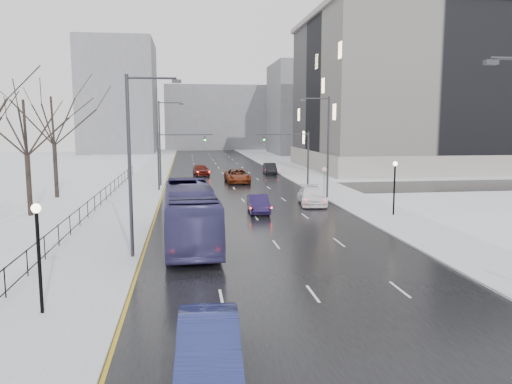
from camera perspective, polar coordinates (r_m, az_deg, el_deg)
name	(u,v)px	position (r m, az deg, el deg)	size (l,w,h in m)	color
road	(226,178)	(68.04, -3.41, 1.59)	(16.00, 150.00, 0.04)	black
cross_road	(235,190)	(56.17, -2.42, 0.27)	(130.00, 10.00, 0.04)	black
sidewalk_left	(148,179)	(68.01, -12.26, 1.47)	(5.00, 150.00, 0.16)	silver
sidewalk_right	(302,177)	(69.65, 5.24, 1.76)	(5.00, 150.00, 0.16)	silver
park_strip	(74,180)	(69.38, -20.11, 1.28)	(14.00, 150.00, 0.12)	white
tree_park_d	(31,217)	(43.88, -24.33, -2.60)	(8.75, 8.75, 12.50)	black
tree_park_e	(57,198)	(53.51, -21.77, -0.69)	(9.45, 9.45, 13.50)	black
iron_fence	(82,213)	(38.74, -19.23, -2.27)	(0.06, 70.00, 1.30)	black
streetlight_r_mid	(326,142)	(49.35, 7.99, 5.68)	(2.95, 0.25, 10.00)	#2D2D33
streetlight_l_near	(134,157)	(27.62, -13.80, 3.88)	(2.95, 0.25, 10.00)	#2D2D33
streetlight_l_far	(162,139)	(59.51, -10.73, 5.97)	(2.95, 0.25, 10.00)	#2D2D33
lamppost_l	(38,243)	(20.71, -23.64, -5.31)	(0.36, 0.36, 4.28)	black
lamppost_r_mid	(395,180)	(41.09, 15.56, 1.30)	(0.36, 0.36, 4.28)	black
mast_signal_right	(299,153)	(56.95, 4.93, 4.48)	(6.10, 0.33, 6.50)	#2D2D33
mast_signal_left	(168,154)	(55.55, -10.01, 4.31)	(6.10, 0.33, 6.50)	#2D2D33
no_uturn_sign	(324,172)	(53.69, 7.81, 2.30)	(0.60, 0.06, 2.70)	#2D2D33
civic_building	(430,100)	(89.17, 19.24, 9.85)	(41.00, 31.00, 24.80)	gray
bldg_far_right	(320,109)	(126.94, 7.36, 9.40)	(24.00, 20.00, 22.00)	slate
bldg_far_left	(119,97)	(133.62, -15.38, 10.39)	(18.00, 22.00, 28.00)	slate
bldg_far_center	(218,118)	(147.73, -4.39, 8.44)	(30.00, 18.00, 18.00)	slate
sedan_left_near	(209,346)	(15.48, -5.43, -17.10)	(1.82, 5.23, 1.72)	navy
bus	(190,214)	(31.33, -7.54, -2.49)	(3.02, 12.91, 3.60)	navy
sedan_center_near	(212,209)	(38.80, -5.10, -1.95)	(1.89, 4.70, 1.60)	silver
sedan_right_near	(258,204)	(41.49, 0.26, -1.35)	(1.59, 4.56, 1.50)	#1C133B
sedan_right_cross	(237,176)	(62.44, -2.15, 1.84)	(2.83, 6.13, 1.70)	maroon
sedan_right_far	(312,196)	(45.86, 6.40, -0.44)	(2.28, 5.62, 1.63)	white
sedan_center_far	(201,170)	(71.58, -6.30, 2.54)	(1.94, 4.83, 1.65)	#52130E
sedan_right_distant	(270,169)	(73.39, 1.60, 2.70)	(1.69, 4.85, 1.60)	black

